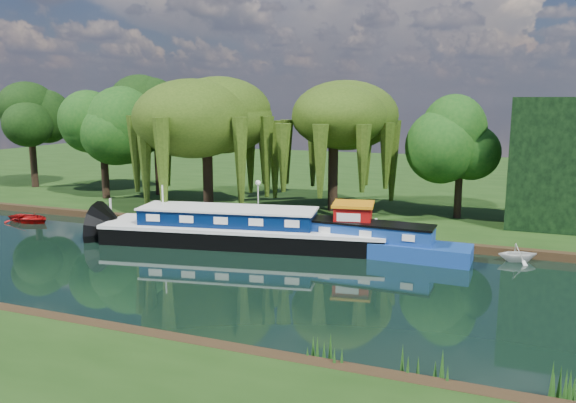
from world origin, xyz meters
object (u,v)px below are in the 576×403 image
at_px(dutch_barge, 245,230).
at_px(narrowboat, 349,240).
at_px(red_dinghy, 30,222).
at_px(white_cruiser, 517,261).

bearing_deg(dutch_barge, narrowboat, -4.59).
bearing_deg(red_dinghy, dutch_barge, -83.33).
xyz_separation_m(dutch_barge, red_dinghy, (-16.48, 0.09, -0.86)).
relative_size(narrowboat, white_cruiser, 6.55).
relative_size(red_dinghy, white_cruiser, 1.67).
bearing_deg(narrowboat, white_cruiser, 10.35).
height_order(dutch_barge, white_cruiser, dutch_barge).
height_order(narrowboat, red_dinghy, narrowboat).
height_order(dutch_barge, red_dinghy, dutch_barge).
distance_m(dutch_barge, red_dinghy, 16.51).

